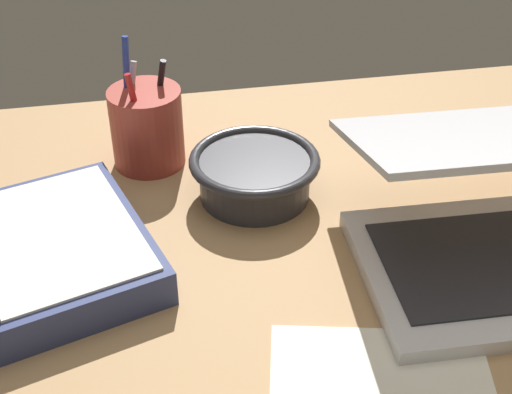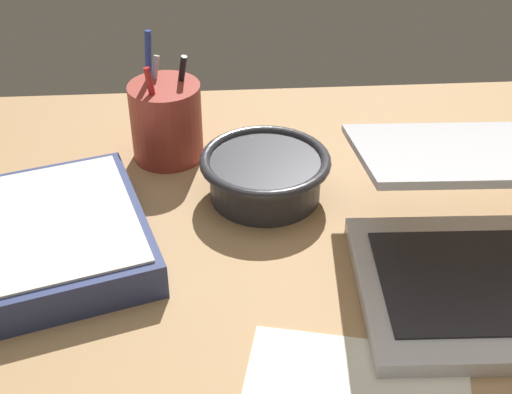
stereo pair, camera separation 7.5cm
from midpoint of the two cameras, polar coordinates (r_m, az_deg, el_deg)
name	(u,v)px [view 1 (the left image)]	position (r cm, az deg, el deg)	size (l,w,h in cm)	color
desk_top	(294,321)	(72.39, 0.03, -10.00)	(140.00, 100.00, 2.00)	tan
bowl	(254,173)	(85.94, -2.65, 1.81)	(15.80, 15.80, 5.66)	#2D2D33
pen_cup	(147,127)	(93.08, -11.05, 5.47)	(9.27, 9.27, 16.76)	#9E382D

